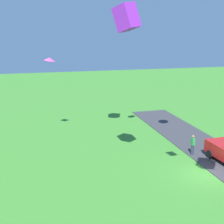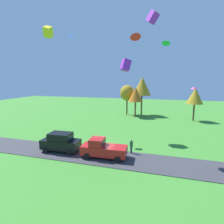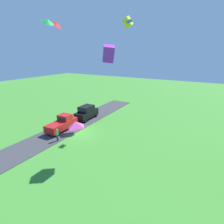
# 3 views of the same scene
# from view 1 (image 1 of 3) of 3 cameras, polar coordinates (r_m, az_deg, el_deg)

# --- Properties ---
(ground_plane) EXTENTS (120.00, 120.00, 0.00)m
(ground_plane) POSITION_cam_1_polar(r_m,az_deg,el_deg) (23.42, 17.09, -10.99)
(ground_plane) COLOR #3D842D
(person_beside_suv) EXTENTS (0.36, 0.24, 1.71)m
(person_beside_suv) POSITION_cam_1_polar(r_m,az_deg,el_deg) (26.29, 14.54, -5.86)
(person_beside_suv) COLOR #2D334C
(person_beside_suv) RESTS_ON ground
(kite_diamond_trailing_tail) EXTENTS (0.77, 0.84, 0.43)m
(kite_diamond_trailing_tail) POSITION_cam_1_polar(r_m,az_deg,el_deg) (29.42, -11.30, 9.43)
(kite_diamond_trailing_tail) COLOR #EA4C9E
(kite_box_mid_center) EXTENTS (1.79, 1.84, 1.90)m
(kite_box_mid_center) POSITION_cam_1_polar(r_m,az_deg,el_deg) (20.16, 2.67, 16.91)
(kite_box_mid_center) COLOR purple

